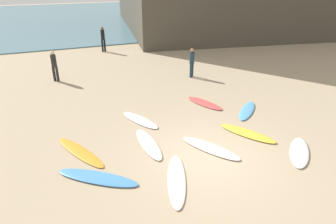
# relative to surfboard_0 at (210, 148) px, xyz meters

# --- Properties ---
(ground_plane) EXTENTS (120.00, 120.00, 0.00)m
(ground_plane) POSITION_rel_surfboard_0_xyz_m (-0.30, -0.42, -0.04)
(ground_plane) COLOR tan
(ocean_water) EXTENTS (120.00, 40.00, 0.08)m
(ocean_water) POSITION_rel_surfboard_0_xyz_m (-0.30, 37.10, -0.00)
(ocean_water) COLOR slate
(ocean_water) RESTS_ON ground_plane
(surfboard_0) EXTENTS (1.54, 2.25, 0.08)m
(surfboard_0) POSITION_rel_surfboard_0_xyz_m (0.00, 0.00, 0.00)
(surfboard_0) COLOR white
(surfboard_0) RESTS_ON ground_plane
(surfboard_1) EXTENTS (1.90, 1.82, 0.08)m
(surfboard_1) POSITION_rel_surfboard_0_xyz_m (2.98, 2.07, -0.00)
(surfboard_1) COLOR #55A1E2
(surfboard_1) RESTS_ON ground_plane
(surfboard_2) EXTENTS (1.18, 2.08, 0.08)m
(surfboard_2) POSITION_rel_surfboard_0_xyz_m (1.70, 3.46, -0.00)
(surfboard_2) COLOR #DC4E4C
(surfboard_2) RESTS_ON ground_plane
(surfboard_3) EXTENTS (1.48, 2.54, 0.06)m
(surfboard_3) POSITION_rel_surfboard_0_xyz_m (-4.05, 1.44, -0.01)
(surfboard_3) COLOR orange
(surfboard_3) RESTS_ON ground_plane
(surfboard_4) EXTENTS (1.52, 2.22, 0.09)m
(surfboard_4) POSITION_rel_surfboard_0_xyz_m (1.77, 0.38, 0.00)
(surfboard_4) COLOR yellow
(surfboard_4) RESTS_ON ground_plane
(surfboard_5) EXTENTS (1.43, 2.49, 0.07)m
(surfboard_5) POSITION_rel_surfboard_0_xyz_m (-1.72, -1.10, -0.01)
(surfboard_5) COLOR #F1E0CC
(surfboard_5) RESTS_ON ground_plane
(surfboard_6) EXTENTS (1.84, 1.85, 0.08)m
(surfboard_6) POSITION_rel_surfboard_0_xyz_m (2.58, -1.32, -0.00)
(surfboard_6) COLOR white
(surfboard_6) RESTS_ON ground_plane
(surfboard_7) EXTENTS (0.56, 2.24, 0.08)m
(surfboard_7) POSITION_rel_surfboard_0_xyz_m (-1.81, 1.06, -0.00)
(surfboard_7) COLOR silver
(surfboard_7) RESTS_ON ground_plane
(surfboard_8) EXTENTS (1.26, 2.13, 0.07)m
(surfboard_8) POSITION_rel_surfboard_0_xyz_m (-1.51, 2.94, -0.01)
(surfboard_8) COLOR white
(surfboard_8) RESTS_ON ground_plane
(surfboard_9) EXTENTS (2.30, 2.00, 0.08)m
(surfboard_9) POSITION_rel_surfboard_0_xyz_m (-3.78, -0.17, -0.00)
(surfboard_9) COLOR #498EDC
(surfboard_9) RESTS_ON ground_plane
(beachgoer_near) EXTENTS (0.36, 0.36, 1.83)m
(beachgoer_near) POSITION_rel_surfboard_0_xyz_m (-0.42, 15.25, 0.99)
(beachgoer_near) COLOR black
(beachgoer_near) RESTS_ON ground_plane
(beachgoer_mid) EXTENTS (0.40, 0.40, 1.63)m
(beachgoer_mid) POSITION_rel_surfboard_0_xyz_m (2.91, 7.22, 0.86)
(beachgoer_mid) COLOR #1E3342
(beachgoer_mid) RESTS_ON ground_plane
(beachgoer_far) EXTENTS (0.39, 0.39, 1.67)m
(beachgoer_far) POSITION_rel_surfboard_0_xyz_m (-4.23, 9.40, 0.89)
(beachgoer_far) COLOR black
(beachgoer_far) RESTS_ON ground_plane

